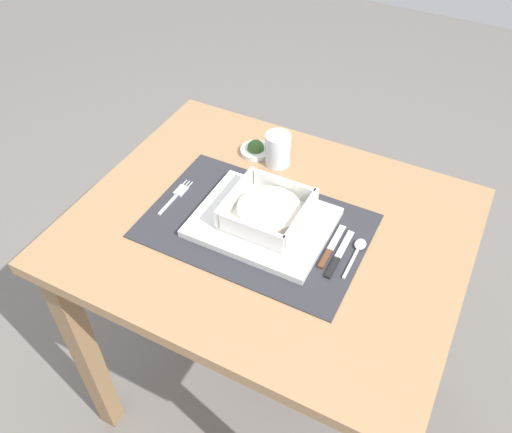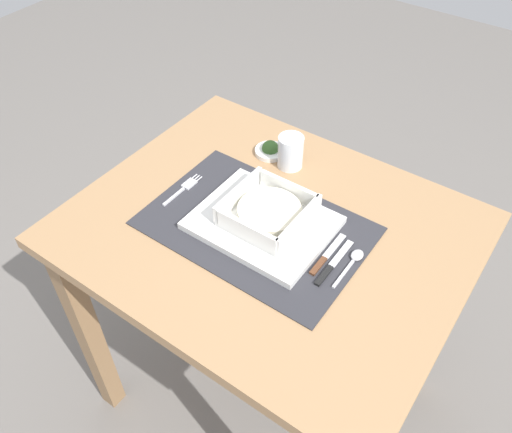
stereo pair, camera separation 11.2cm
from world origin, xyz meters
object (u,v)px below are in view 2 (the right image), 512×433
object	(u,v)px
fork	(185,188)
spoon	(354,259)
bread_knife	(326,257)
condiment_saucer	(270,150)
porridge_bowl	(267,213)
butter_knife	(332,265)
dining_table	(268,262)
drinking_glass	(290,153)

from	to	relation	value
fork	spoon	world-z (taller)	spoon
bread_knife	condiment_saucer	world-z (taller)	condiment_saucer
porridge_bowl	butter_knife	xyz separation A→B (m)	(0.17, -0.02, -0.03)
spoon	butter_knife	bearing A→B (deg)	-127.73
fork	bread_knife	xyz separation A→B (m)	(0.37, 0.01, 0.00)
fork	bread_knife	bearing A→B (deg)	-3.68
butter_knife	bread_knife	distance (m)	0.03
dining_table	spoon	distance (m)	0.24
porridge_bowl	spoon	bearing A→B (deg)	4.90
dining_table	drinking_glass	bearing A→B (deg)	110.60
dining_table	spoon	world-z (taller)	spoon
dining_table	fork	distance (m)	0.26
bread_knife	drinking_glass	distance (m)	0.31
porridge_bowl	butter_knife	distance (m)	0.18
condiment_saucer	bread_knife	bearing A→B (deg)	-37.55
dining_table	butter_knife	xyz separation A→B (m)	(0.17, -0.02, 0.13)
spoon	drinking_glass	size ratio (longest dim) A/B	1.39
porridge_bowl	condiment_saucer	distance (m)	0.25
fork	spoon	distance (m)	0.43
fork	drinking_glass	xyz separation A→B (m)	(0.15, 0.22, 0.03)
drinking_glass	butter_knife	bearing A→B (deg)	-42.46
bread_knife	dining_table	bearing A→B (deg)	174.39
drinking_glass	spoon	bearing A→B (deg)	-34.00
fork	dining_table	bearing A→B (deg)	-0.44
bread_knife	condiment_saucer	xyz separation A→B (m)	(-0.29, 0.22, 0.00)
porridge_bowl	drinking_glass	world-z (taller)	drinking_glass
dining_table	butter_knife	distance (m)	0.21
fork	condiment_saucer	bearing A→B (deg)	64.82
fork	butter_knife	world-z (taller)	butter_knife
drinking_glass	condiment_saucer	size ratio (longest dim) A/B	1.08
butter_knife	drinking_glass	size ratio (longest dim) A/B	1.69
fork	spoon	xyz separation A→B (m)	(0.43, 0.03, 0.00)
butter_knife	condiment_saucer	xyz separation A→B (m)	(-0.31, 0.23, 0.00)
porridge_bowl	fork	bearing A→B (deg)	-176.43
spoon	bread_knife	xyz separation A→B (m)	(-0.05, -0.03, -0.00)
dining_table	bread_knife	xyz separation A→B (m)	(0.15, -0.01, 0.13)
spoon	butter_knife	xyz separation A→B (m)	(-0.03, -0.04, -0.00)
condiment_saucer	dining_table	bearing A→B (deg)	-56.27
spoon	dining_table	bearing A→B (deg)	-176.25
spoon	porridge_bowl	bearing A→B (deg)	-175.74
fork	spoon	bearing A→B (deg)	-0.28
fork	condiment_saucer	size ratio (longest dim) A/B	1.65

